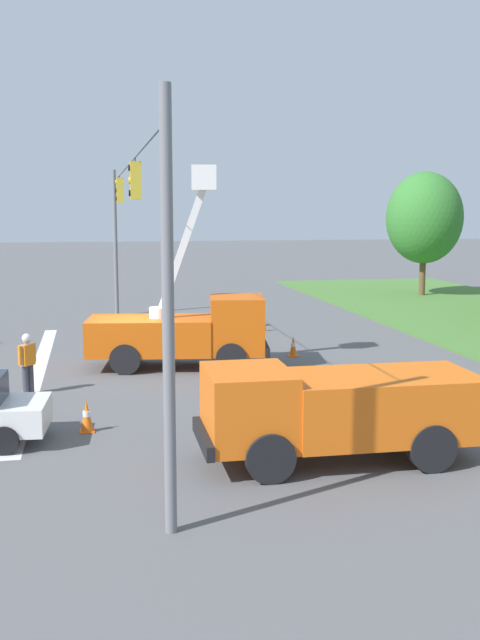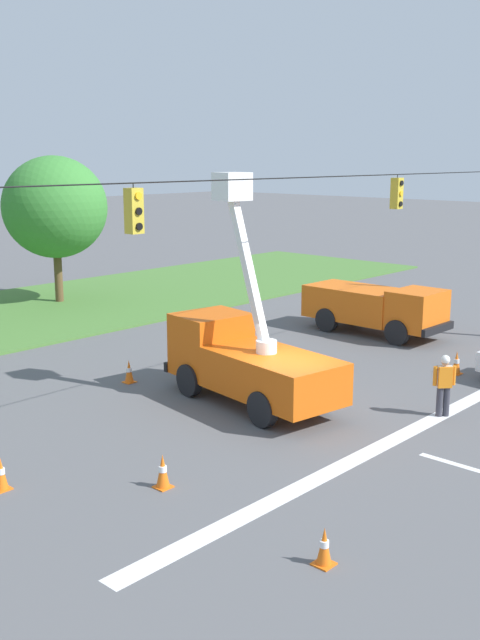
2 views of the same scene
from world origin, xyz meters
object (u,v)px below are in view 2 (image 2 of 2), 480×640
object	(u,v)px
tree_east	(55,207)
utility_truck_support_near	(375,306)
traffic_cone_near_bucket	(129,371)
traffic_cone_centre_line	(324,546)
traffic_cone_foreground_right	(1,473)
traffic_cone_far_right	(456,363)
traffic_cone_foreground_left	(163,471)
traffic_cone_lane_edge_a	(235,364)
road_worker	(444,382)
utility_truck_bucket_lift	(246,357)

from	to	relation	value
tree_east	utility_truck_support_near	bearing A→B (deg)	-71.72
traffic_cone_near_bucket	traffic_cone_centre_line	distance (m)	12.17
traffic_cone_foreground_right	traffic_cone_far_right	distance (m)	15.35
traffic_cone_foreground_left	traffic_cone_lane_edge_a	world-z (taller)	traffic_cone_foreground_left
road_worker	traffic_cone_far_right	distance (m)	4.49
traffic_cone_foreground_left	tree_east	bearing A→B (deg)	61.65
traffic_cone_foreground_right	traffic_cone_near_bucket	bearing A→B (deg)	31.05
traffic_cone_lane_edge_a	tree_east	bearing A→B (deg)	78.38
traffic_cone_foreground_left	traffic_cone_foreground_right	xyz separation A→B (m)	(-2.47, 2.52, -0.01)
traffic_cone_lane_edge_a	traffic_cone_near_bucket	bearing A→B (deg)	150.44
traffic_cone_foreground_right	traffic_cone_centre_line	xyz separation A→B (m)	(2.29, -7.04, -0.02)
utility_truck_bucket_lift	traffic_cone_near_bucket	size ratio (longest dim) A/B	8.98
traffic_cone_near_bucket	traffic_cone_centre_line	bearing A→B (deg)	-112.60
road_worker	traffic_cone_centre_line	distance (m)	8.93
traffic_cone_centre_line	utility_truck_support_near	bearing A→B (deg)	29.95
utility_truck_bucket_lift	traffic_cone_near_bucket	xyz separation A→B (m)	(-1.15, 4.07, -1.01)
road_worker	traffic_cone_foreground_right	world-z (taller)	road_worker
tree_east	traffic_cone_centre_line	distance (m)	26.98
utility_truck_bucket_lift	road_worker	bearing A→B (deg)	-60.39
tree_east	traffic_cone_foreground_right	size ratio (longest dim) A/B	9.46
road_worker	traffic_cone_centre_line	world-z (taller)	road_worker
tree_east	traffic_cone_foreground_left	world-z (taller)	tree_east
traffic_cone_foreground_left	traffic_cone_centre_line	distance (m)	4.52
utility_truck_bucket_lift	traffic_cone_foreground_left	world-z (taller)	utility_truck_bucket_lift
utility_truck_support_near	traffic_cone_centre_line	world-z (taller)	utility_truck_support_near
traffic_cone_foreground_right	traffic_cone_centre_line	world-z (taller)	traffic_cone_foreground_right
utility_truck_support_near	traffic_cone_far_right	size ratio (longest dim) A/B	7.56
traffic_cone_lane_edge_a	traffic_cone_foreground_left	bearing A→B (deg)	-147.04
traffic_cone_lane_edge_a	utility_truck_support_near	bearing A→B (deg)	-2.28
traffic_cone_foreground_left	traffic_cone_lane_edge_a	size ratio (longest dim) A/B	1.21
tree_east	traffic_cone_foreground_left	size ratio (longest dim) A/B	9.27
road_worker	traffic_cone_foreground_right	xyz separation A→B (m)	(-10.91, 4.79, -0.62)
utility_truck_support_near	road_worker	distance (m)	10.00
traffic_cone_near_bucket	traffic_cone_centre_line	size ratio (longest dim) A/B	1.03
traffic_cone_centre_line	traffic_cone_far_right	bearing A→B (deg)	17.13
utility_truck_bucket_lift	utility_truck_support_near	size ratio (longest dim) A/B	1.13
traffic_cone_far_right	tree_east	bearing A→B (deg)	95.29
traffic_cone_centre_line	tree_east	bearing A→B (deg)	65.94
tree_east	road_worker	size ratio (longest dim) A/B	4.07
traffic_cone_far_right	traffic_cone_foreground_left	bearing A→B (deg)	177.30
road_worker	utility_truck_support_near	bearing A→B (deg)	43.57
traffic_cone_lane_edge_a	traffic_cone_centre_line	distance (m)	12.26
traffic_cone_foreground_right	road_worker	bearing A→B (deg)	-23.72
utility_truck_support_near	traffic_cone_centre_line	bearing A→B (deg)	-150.05
tree_east	road_worker	distance (m)	22.48
utility_truck_support_near	traffic_cone_foreground_left	world-z (taller)	utility_truck_support_near
utility_truck_support_near	traffic_cone_lane_edge_a	world-z (taller)	utility_truck_support_near
road_worker	utility_truck_bucket_lift	bearing A→B (deg)	119.61
utility_truck_support_near	traffic_cone_centre_line	distance (m)	18.33
utility_truck_support_near	traffic_cone_far_right	world-z (taller)	utility_truck_support_near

